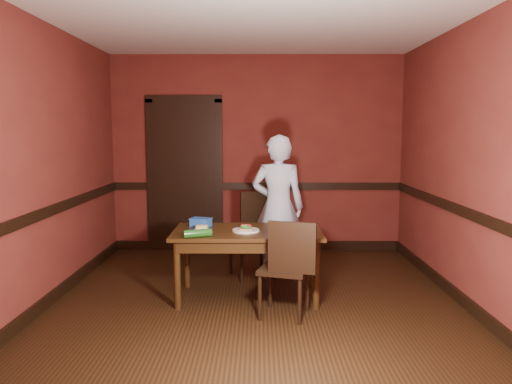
{
  "coord_description": "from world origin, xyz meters",
  "views": [
    {
      "loc": [
        0.03,
        -4.67,
        1.67
      ],
      "look_at": [
        0.0,
        0.35,
        1.05
      ],
      "focal_mm": 35.0,
      "sensor_mm": 36.0,
      "label": 1
    }
  ],
  "objects_px": {
    "dining_table": "(247,264)",
    "person": "(278,207)",
    "sauce_jar": "(272,228)",
    "sandwich_plate": "(246,229)",
    "food_tub": "(201,222)",
    "cheese_saucer": "(202,228)",
    "chair_far": "(252,235)",
    "chair_near": "(284,267)"
  },
  "relations": [
    {
      "from": "chair_far",
      "to": "food_tub",
      "type": "distance_m",
      "value": 0.78
    },
    {
      "from": "food_tub",
      "to": "chair_near",
      "type": "bearing_deg",
      "value": -20.97
    },
    {
      "from": "dining_table",
      "to": "food_tub",
      "type": "bearing_deg",
      "value": 158.45
    },
    {
      "from": "chair_near",
      "to": "food_tub",
      "type": "relative_size",
      "value": 3.71
    },
    {
      "from": "person",
      "to": "sandwich_plate",
      "type": "bearing_deg",
      "value": 71.83
    },
    {
      "from": "dining_table",
      "to": "sandwich_plate",
      "type": "xyz_separation_m",
      "value": [
        -0.01,
        -0.06,
        0.36
      ]
    },
    {
      "from": "dining_table",
      "to": "cheese_saucer",
      "type": "height_order",
      "value": "cheese_saucer"
    },
    {
      "from": "food_tub",
      "to": "person",
      "type": "bearing_deg",
      "value": 51.28
    },
    {
      "from": "person",
      "to": "cheese_saucer",
      "type": "height_order",
      "value": "person"
    },
    {
      "from": "cheese_saucer",
      "to": "food_tub",
      "type": "distance_m",
      "value": 0.19
    },
    {
      "from": "chair_far",
      "to": "sauce_jar",
      "type": "relative_size",
      "value": 10.57
    },
    {
      "from": "chair_near",
      "to": "sandwich_plate",
      "type": "xyz_separation_m",
      "value": [
        -0.36,
        0.44,
        0.26
      ]
    },
    {
      "from": "sandwich_plate",
      "to": "cheese_saucer",
      "type": "relative_size",
      "value": 1.77
    },
    {
      "from": "dining_table",
      "to": "person",
      "type": "bearing_deg",
      "value": 64.81
    },
    {
      "from": "sauce_jar",
      "to": "sandwich_plate",
      "type": "bearing_deg",
      "value": 169.69
    },
    {
      "from": "chair_far",
      "to": "sandwich_plate",
      "type": "relative_size",
      "value": 3.64
    },
    {
      "from": "dining_table",
      "to": "sandwich_plate",
      "type": "height_order",
      "value": "sandwich_plate"
    },
    {
      "from": "chair_far",
      "to": "sauce_jar",
      "type": "bearing_deg",
      "value": -97.21
    },
    {
      "from": "dining_table",
      "to": "person",
      "type": "distance_m",
      "value": 0.91
    },
    {
      "from": "chair_near",
      "to": "food_tub",
      "type": "height_order",
      "value": "chair_near"
    },
    {
      "from": "chair_far",
      "to": "sandwich_plate",
      "type": "bearing_deg",
      "value": -115.25
    },
    {
      "from": "chair_near",
      "to": "sauce_jar",
      "type": "height_order",
      "value": "chair_near"
    },
    {
      "from": "chair_far",
      "to": "cheese_saucer",
      "type": "distance_m",
      "value": 0.89
    },
    {
      "from": "sandwich_plate",
      "to": "food_tub",
      "type": "xyz_separation_m",
      "value": [
        -0.47,
        0.24,
        0.03
      ]
    },
    {
      "from": "person",
      "to": "sauce_jar",
      "type": "height_order",
      "value": "person"
    },
    {
      "from": "sauce_jar",
      "to": "dining_table",
      "type": "bearing_deg",
      "value": 157.26
    },
    {
      "from": "chair_near",
      "to": "person",
      "type": "distance_m",
      "value": 1.26
    },
    {
      "from": "dining_table",
      "to": "sauce_jar",
      "type": "xyz_separation_m",
      "value": [
        0.25,
        -0.1,
        0.39
      ]
    },
    {
      "from": "person",
      "to": "sauce_jar",
      "type": "distance_m",
      "value": 0.82
    },
    {
      "from": "sauce_jar",
      "to": "chair_near",
      "type": "bearing_deg",
      "value": -75.93
    },
    {
      "from": "chair_far",
      "to": "chair_near",
      "type": "distance_m",
      "value": 1.25
    },
    {
      "from": "chair_near",
      "to": "person",
      "type": "xyz_separation_m",
      "value": [
        -0.02,
        1.21,
        0.36
      ]
    },
    {
      "from": "chair_near",
      "to": "sauce_jar",
      "type": "bearing_deg",
      "value": -59.69
    },
    {
      "from": "chair_far",
      "to": "person",
      "type": "bearing_deg",
      "value": -22.67
    },
    {
      "from": "food_tub",
      "to": "chair_far",
      "type": "bearing_deg",
      "value": 63.91
    },
    {
      "from": "cheese_saucer",
      "to": "food_tub",
      "type": "height_order",
      "value": "food_tub"
    },
    {
      "from": "chair_near",
      "to": "food_tub",
      "type": "distance_m",
      "value": 1.11
    },
    {
      "from": "person",
      "to": "food_tub",
      "type": "bearing_deg",
      "value": 38.56
    },
    {
      "from": "chair_near",
      "to": "cheese_saucer",
      "type": "bearing_deg",
      "value": -15.99
    },
    {
      "from": "chair_near",
      "to": "person",
      "type": "relative_size",
      "value": 0.55
    },
    {
      "from": "sandwich_plate",
      "to": "sauce_jar",
      "type": "distance_m",
      "value": 0.26
    },
    {
      "from": "dining_table",
      "to": "food_tub",
      "type": "relative_size",
      "value": 6.06
    }
  ]
}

